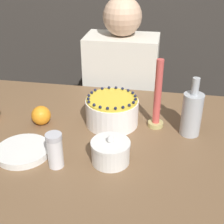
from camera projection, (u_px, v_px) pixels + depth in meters
name	position (u px, v px, depth m)	size (l,w,h in m)	color
dining_table	(87.00, 160.00, 1.27)	(1.36, 0.93, 0.75)	brown
cake	(112.00, 111.00, 1.28)	(0.22, 0.22, 0.13)	white
sugar_bowl	(111.00, 152.00, 1.06)	(0.14, 0.14, 0.10)	white
sugar_shaker	(55.00, 150.00, 1.03)	(0.05, 0.05, 0.13)	white
plate_stack	(23.00, 151.00, 1.11)	(0.19, 0.19, 0.02)	white
candle	(157.00, 100.00, 1.23)	(0.06, 0.06, 0.29)	tan
bottle	(192.00, 113.00, 1.19)	(0.08, 0.08, 0.24)	#B2B7BC
orange_fruit_1	(41.00, 115.00, 1.28)	(0.08, 0.08, 0.08)	orange
person_man_blue_shirt	(121.00, 111.00, 1.90)	(0.40, 0.34, 1.18)	#2D2D38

